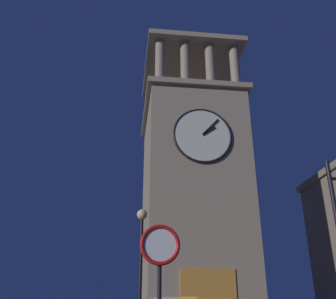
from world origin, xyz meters
The scene contains 3 objects.
clocktower centered at (-1.92, -5.60, 8.81)m, with size 7.40×9.25×23.32m.
street_lamp centered at (2.20, 5.22, 3.90)m, with size 0.44×0.44×5.67m.
no_horn_sign centered at (2.22, 13.56, 2.55)m, with size 0.78×0.14×3.24m.
Camera 1 is at (2.91, 20.95, 1.64)m, focal length 40.74 mm.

